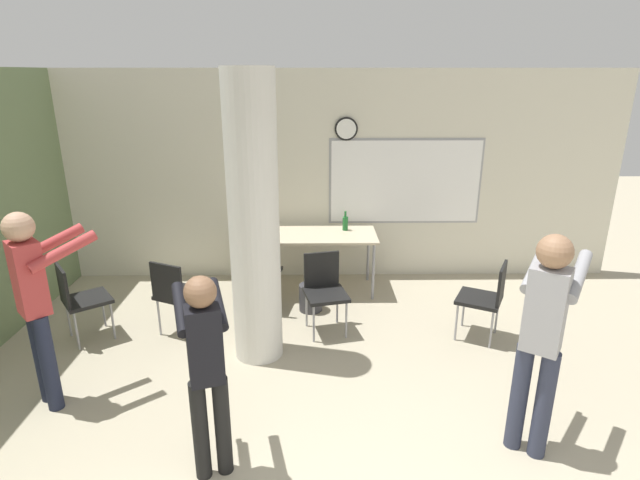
# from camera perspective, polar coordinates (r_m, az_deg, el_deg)

# --- Properties ---
(wall_back) EXTENTS (8.00, 0.15, 2.80)m
(wall_back) POSITION_cam_1_polar(r_m,az_deg,el_deg) (6.79, 0.59, 7.19)
(wall_back) COLOR beige
(wall_back) RESTS_ON ground_plane
(support_pillar) EXTENTS (0.48, 0.48, 2.80)m
(support_pillar) POSITION_cam_1_polar(r_m,az_deg,el_deg) (4.74, -7.56, 1.96)
(support_pillar) COLOR silver
(support_pillar) RESTS_ON ground_plane
(folding_table) EXTENTS (1.81, 0.74, 0.78)m
(folding_table) POSITION_cam_1_polar(r_m,az_deg,el_deg) (6.42, -1.61, 0.28)
(folding_table) COLOR beige
(folding_table) RESTS_ON ground_plane
(bottle_on_table) EXTENTS (0.07, 0.07, 0.26)m
(bottle_on_table) POSITION_cam_1_polar(r_m,az_deg,el_deg) (6.54, 2.91, 1.96)
(bottle_on_table) COLOR #1E6B2D
(bottle_on_table) RESTS_ON folding_table
(waste_bin) EXTENTS (0.28, 0.28, 0.33)m
(waste_bin) POSITION_cam_1_polar(r_m,az_deg,el_deg) (6.06, -1.08, -6.58)
(waste_bin) COLOR #38383D
(waste_bin) RESTS_ON ground_plane
(chair_table_front) EXTENTS (0.53, 0.53, 0.87)m
(chair_table_front) POSITION_cam_1_polar(r_m,az_deg,el_deg) (5.49, 0.51, -5.41)
(chair_table_front) COLOR black
(chair_table_front) RESTS_ON ground_plane
(chair_by_left_wall) EXTENTS (0.62, 0.62, 0.87)m
(chair_by_left_wall) POSITION_cam_1_polar(r_m,az_deg,el_deg) (5.85, -25.82, -5.81)
(chair_by_left_wall) COLOR black
(chair_by_left_wall) RESTS_ON ground_plane
(chair_mid_room) EXTENTS (0.59, 0.59, 0.87)m
(chair_mid_room) POSITION_cam_1_polar(r_m,az_deg,el_deg) (5.59, 18.51, -5.99)
(chair_mid_room) COLOR black
(chair_mid_room) RESTS_ON ground_plane
(chair_near_pillar) EXTENTS (0.59, 0.59, 0.87)m
(chair_near_pillar) POSITION_cam_1_polar(r_m,az_deg,el_deg) (5.60, -16.10, -5.67)
(chair_near_pillar) COLOR black
(chair_near_pillar) RESTS_ON ground_plane
(chair_table_left) EXTENTS (0.51, 0.51, 0.87)m
(chair_table_left) POSITION_cam_1_polar(r_m,az_deg,el_deg) (5.97, -6.97, -3.51)
(chair_table_left) COLOR black
(chair_table_left) RESTS_ON ground_plane
(person_playing_side) EXTENTS (0.62, 0.71, 1.73)m
(person_playing_side) POSITION_cam_1_polar(r_m,az_deg,el_deg) (3.91, 24.13, -9.31)
(person_playing_side) COLOR #2D3347
(person_playing_side) RESTS_ON ground_plane
(person_playing_front) EXTENTS (0.46, 0.61, 1.53)m
(person_playing_front) POSITION_cam_1_polar(r_m,az_deg,el_deg) (3.52, -12.92, -13.45)
(person_playing_front) COLOR black
(person_playing_front) RESTS_ON ground_plane
(person_watching_back) EXTENTS (0.66, 0.66, 1.73)m
(person_watching_back) POSITION_cam_1_polar(r_m,az_deg,el_deg) (4.69, -29.71, -5.58)
(person_watching_back) COLOR #1E2338
(person_watching_back) RESTS_ON ground_plane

